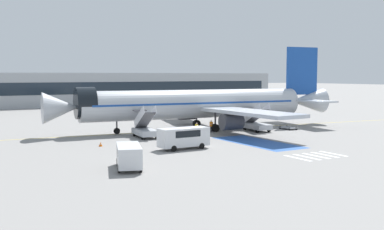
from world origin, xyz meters
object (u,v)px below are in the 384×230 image
ground_crew_0 (211,125)px  terminal_building (40,90)px  service_van_0 (129,155)px  traffic_cone_0 (101,144)px  airliner (200,104)px  ground_crew_1 (197,128)px  service_van_1 (184,136)px  boarding_stairs_aft (256,124)px  boarding_stairs_forward (145,130)px  fuel_tanker (162,106)px  baggage_cart (288,128)px

ground_crew_0 → terminal_building: bearing=-13.2°
service_van_0 → traffic_cone_0: size_ratio=10.68×
airliner → ground_crew_1: 7.24m
service_van_1 → ground_crew_1: size_ratio=3.19×
airliner → boarding_stairs_aft: bearing=-124.4°
boarding_stairs_forward → traffic_cone_0: bearing=-144.2°
boarding_stairs_forward → ground_crew_1: boarding_stairs_forward is taller
ground_crew_1 → traffic_cone_0: ground_crew_1 is taller
fuel_tanker → service_van_0: size_ratio=2.07×
service_van_1 → ground_crew_0: bearing=-44.4°
airliner → service_van_0: bearing=143.0°
boarding_stairs_aft → baggage_cart: size_ratio=2.07×
boarding_stairs_aft → terminal_building: bearing=109.9°
airliner → traffic_cone_0: 19.23m
boarding_stairs_forward → traffic_cone_0: (-7.21, -4.00, -0.77)m
service_van_1 → ground_crew_1: 10.46m
service_van_1 → baggage_cart: bearing=-71.0°
service_van_0 → boarding_stairs_forward: bearing=80.6°
boarding_stairs_forward → terminal_building: (0.88, 64.43, 3.20)m
service_van_0 → traffic_cone_0: bearing=100.6°
service_van_0 → service_van_1: bearing=55.2°
airliner → service_van_0: 28.02m
airliner → traffic_cone_0: bearing=119.9°
airliner → boarding_stairs_aft: 8.58m
airliner → service_van_0: airliner is taller
fuel_tanker → service_van_1: (-16.81, -38.66, -0.48)m
boarding_stairs_aft → service_van_0: (-25.42, -14.79, 0.21)m
ground_crew_1 → service_van_1: bearing=129.1°
boarding_stairs_forward → ground_crew_1: bearing=-11.3°
traffic_cone_0 → service_van_1: bearing=-41.6°
boarding_stairs_forward → service_van_1: size_ratio=0.99×
boarding_stairs_aft → ground_crew_0: boarding_stairs_aft is taller
boarding_stairs_aft → ground_crew_1: bearing=-172.4°
baggage_cart → ground_crew_0: 11.71m
fuel_tanker → ground_crew_0: (-6.36, -27.97, -0.91)m
terminal_building → boarding_stairs_aft: bearing=-76.9°
fuel_tanker → service_van_0: (-25.75, -45.15, -0.62)m
boarding_stairs_aft → boarding_stairs_forward: bearing=-180.0°
baggage_cart → ground_crew_0: (-11.25, 3.17, 0.67)m
service_van_1 → ground_crew_0: size_ratio=3.38×
traffic_cone_0 → airliner: bearing=23.1°
boarding_stairs_aft → fuel_tanker: size_ratio=0.51×
boarding_stairs_forward → ground_crew_1: (6.36, -2.08, -0.03)m
ground_crew_0 → fuel_tanker: bearing=-34.3°
airliner → terminal_building: airliner is taller
baggage_cart → ground_crew_0: size_ratio=1.63×
boarding_stairs_forward → ground_crew_0: 10.27m
boarding_stairs_forward → baggage_cart: boarding_stairs_forward is taller
service_van_1 → traffic_cone_0: bearing=48.3°
airliner → ground_crew_0: airliner is taller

